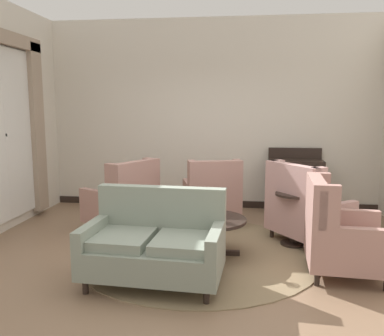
{
  "coord_description": "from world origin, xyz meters",
  "views": [
    {
      "loc": [
        0.52,
        -4.53,
        1.81
      ],
      "look_at": [
        -0.12,
        0.73,
        1.0
      ],
      "focal_mm": 37.93,
      "sensor_mm": 36.0,
      "label": 1
    }
  ],
  "objects_px": {
    "armchair_beside_settee": "(305,210)",
    "armchair_foreground_right": "(125,201)",
    "armchair_near_sideboard": "(212,197)",
    "sideboard": "(295,183)",
    "coffee_table": "(210,225)",
    "porcelain_vase": "(211,206)",
    "armchair_far_left": "(339,235)",
    "side_table": "(294,214)",
    "settee": "(155,245)"
  },
  "relations": [
    {
      "from": "coffee_table",
      "to": "armchair_far_left",
      "type": "height_order",
      "value": "armchair_far_left"
    },
    {
      "from": "armchair_near_sideboard",
      "to": "sideboard",
      "type": "xyz_separation_m",
      "value": [
        1.36,
        0.88,
        0.08
      ]
    },
    {
      "from": "porcelain_vase",
      "to": "armchair_far_left",
      "type": "relative_size",
      "value": 0.36
    },
    {
      "from": "coffee_table",
      "to": "armchair_beside_settee",
      "type": "bearing_deg",
      "value": 27.82
    },
    {
      "from": "armchair_foreground_right",
      "to": "porcelain_vase",
      "type": "bearing_deg",
      "value": 84.38
    },
    {
      "from": "armchair_far_left",
      "to": "armchair_beside_settee",
      "type": "xyz_separation_m",
      "value": [
        -0.21,
        1.02,
        0.0
      ]
    },
    {
      "from": "armchair_foreground_right",
      "to": "armchair_far_left",
      "type": "bearing_deg",
      "value": 94.22
    },
    {
      "from": "coffee_table",
      "to": "armchair_foreground_right",
      "type": "distance_m",
      "value": 1.59
    },
    {
      "from": "coffee_table",
      "to": "side_table",
      "type": "relative_size",
      "value": 1.23
    },
    {
      "from": "settee",
      "to": "armchair_far_left",
      "type": "height_order",
      "value": "armchair_far_left"
    },
    {
      "from": "armchair_beside_settee",
      "to": "armchair_foreground_right",
      "type": "xyz_separation_m",
      "value": [
        -2.53,
        0.24,
        -0.0
      ]
    },
    {
      "from": "coffee_table",
      "to": "armchair_foreground_right",
      "type": "relative_size",
      "value": 0.76
    },
    {
      "from": "coffee_table",
      "to": "sideboard",
      "type": "distance_m",
      "value": 2.55
    },
    {
      "from": "side_table",
      "to": "armchair_near_sideboard",
      "type": "bearing_deg",
      "value": 143.68
    },
    {
      "from": "armchair_near_sideboard",
      "to": "sideboard",
      "type": "bearing_deg",
      "value": -162.15
    },
    {
      "from": "coffee_table",
      "to": "settee",
      "type": "relative_size",
      "value": 0.6
    },
    {
      "from": "porcelain_vase",
      "to": "armchair_beside_settee",
      "type": "relative_size",
      "value": 0.32
    },
    {
      "from": "side_table",
      "to": "sideboard",
      "type": "xyz_separation_m",
      "value": [
        0.23,
        1.71,
        0.09
      ]
    },
    {
      "from": "settee",
      "to": "sideboard",
      "type": "relative_size",
      "value": 1.31
    },
    {
      "from": "sideboard",
      "to": "armchair_beside_settee",
      "type": "bearing_deg",
      "value": -92.7
    },
    {
      "from": "armchair_beside_settee",
      "to": "armchair_foreground_right",
      "type": "bearing_deg",
      "value": 48.58
    },
    {
      "from": "coffee_table",
      "to": "settee",
      "type": "bearing_deg",
      "value": -121.94
    },
    {
      "from": "coffee_table",
      "to": "porcelain_vase",
      "type": "height_order",
      "value": "porcelain_vase"
    },
    {
      "from": "settee",
      "to": "armchair_beside_settee",
      "type": "relative_size",
      "value": 1.2
    },
    {
      "from": "armchair_far_left",
      "to": "side_table",
      "type": "relative_size",
      "value": 1.5
    },
    {
      "from": "sideboard",
      "to": "coffee_table",
      "type": "bearing_deg",
      "value": -120.12
    },
    {
      "from": "coffee_table",
      "to": "armchair_near_sideboard",
      "type": "height_order",
      "value": "armchair_near_sideboard"
    },
    {
      "from": "settee",
      "to": "armchair_foreground_right",
      "type": "xyz_separation_m",
      "value": [
        -0.81,
        1.7,
        0.04
      ]
    },
    {
      "from": "armchair_foreground_right",
      "to": "coffee_table",
      "type": "bearing_deg",
      "value": 85.4
    },
    {
      "from": "armchair_near_sideboard",
      "to": "sideboard",
      "type": "distance_m",
      "value": 1.62
    },
    {
      "from": "coffee_table",
      "to": "porcelain_vase",
      "type": "distance_m",
      "value": 0.25
    },
    {
      "from": "armchair_near_sideboard",
      "to": "sideboard",
      "type": "relative_size",
      "value": 0.93
    },
    {
      "from": "armchair_near_sideboard",
      "to": "armchair_foreground_right",
      "type": "bearing_deg",
      "value": 4.57
    },
    {
      "from": "armchair_far_left",
      "to": "armchair_foreground_right",
      "type": "height_order",
      "value": "armchair_far_left"
    },
    {
      "from": "side_table",
      "to": "armchair_beside_settee",
      "type": "bearing_deg",
      "value": 42.06
    },
    {
      "from": "armchair_near_sideboard",
      "to": "settee",
      "type": "bearing_deg",
      "value": 63.34
    },
    {
      "from": "armchair_beside_settee",
      "to": "sideboard",
      "type": "bearing_deg",
      "value": -38.66
    },
    {
      "from": "armchair_far_left",
      "to": "sideboard",
      "type": "xyz_separation_m",
      "value": [
        -0.14,
        2.59,
        0.07
      ]
    },
    {
      "from": "armchair_near_sideboard",
      "to": "coffee_table",
      "type": "bearing_deg",
      "value": 78.08
    },
    {
      "from": "coffee_table",
      "to": "armchair_foreground_right",
      "type": "xyz_separation_m",
      "value": [
        -1.32,
        0.88,
        0.06
      ]
    },
    {
      "from": "coffee_table",
      "to": "porcelain_vase",
      "type": "relative_size",
      "value": 2.27
    },
    {
      "from": "armchair_foreground_right",
      "to": "sideboard",
      "type": "height_order",
      "value": "sideboard"
    },
    {
      "from": "coffee_table",
      "to": "sideboard",
      "type": "relative_size",
      "value": 0.79
    },
    {
      "from": "armchair_near_sideboard",
      "to": "armchair_beside_settee",
      "type": "bearing_deg",
      "value": 136.56
    },
    {
      "from": "armchair_far_left",
      "to": "armchair_beside_settee",
      "type": "bearing_deg",
      "value": 15.95
    },
    {
      "from": "coffee_table",
      "to": "sideboard",
      "type": "xyz_separation_m",
      "value": [
        1.28,
        2.21,
        0.13
      ]
    },
    {
      "from": "armchair_beside_settee",
      "to": "armchair_far_left",
      "type": "bearing_deg",
      "value": 155.78
    },
    {
      "from": "sideboard",
      "to": "side_table",
      "type": "bearing_deg",
      "value": -97.62
    },
    {
      "from": "armchair_foreground_right",
      "to": "side_table",
      "type": "bearing_deg",
      "value": 109.88
    },
    {
      "from": "settee",
      "to": "sideboard",
      "type": "xyz_separation_m",
      "value": [
        1.79,
        3.03,
        0.11
      ]
    }
  ]
}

